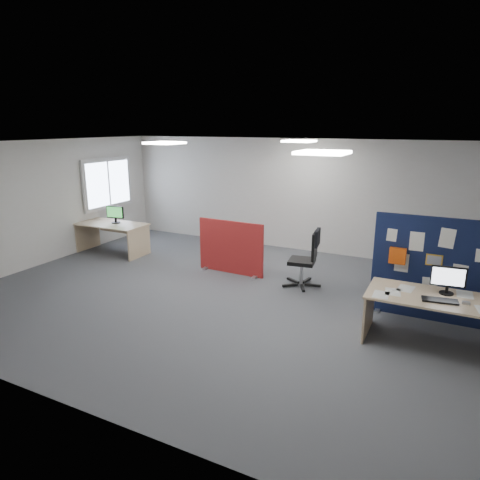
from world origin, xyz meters
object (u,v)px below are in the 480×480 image
at_px(navy_divider, 439,271).
at_px(monitor_second, 115,214).
at_px(monitor_main, 448,279).
at_px(main_desk, 443,308).
at_px(second_desk, 113,230).
at_px(office_chair, 308,255).
at_px(red_divider, 231,248).

xyz_separation_m(navy_divider, monitor_second, (-7.08, 0.67, 0.12)).
xyz_separation_m(monitor_main, monitor_second, (-7.22, 1.38, 0.00)).
relative_size(main_desk, monitor_main, 4.43).
relative_size(navy_divider, monitor_main, 4.44).
xyz_separation_m(navy_divider, monitor_main, (0.13, -0.70, 0.12)).
bearing_deg(monitor_main, second_desk, 162.86).
distance_m(second_desk, office_chair, 4.90).
bearing_deg(navy_divider, monitor_main, -79.17).
xyz_separation_m(second_desk, monitor_second, (0.06, 0.05, 0.40)).
distance_m(monitor_second, office_chair, 4.85).
distance_m(main_desk, monitor_second, 7.37).
height_order(red_divider, monitor_second, monitor_second).
bearing_deg(office_chair, second_desk, 170.59).
relative_size(navy_divider, main_desk, 1.00).
height_order(navy_divider, main_desk, navy_divider).
bearing_deg(monitor_main, main_desk, -103.10).
relative_size(navy_divider, red_divider, 1.36).
relative_size(red_divider, office_chair, 1.33).
relative_size(second_desk, office_chair, 1.50).
bearing_deg(second_desk, navy_divider, -4.97).
bearing_deg(office_chair, monitor_main, -35.34).
relative_size(main_desk, office_chair, 1.80).
distance_m(monitor_main, monitor_second, 7.35).
height_order(navy_divider, monitor_main, navy_divider).
xyz_separation_m(monitor_main, office_chair, (-2.38, 1.22, -0.32)).
relative_size(red_divider, second_desk, 0.89).
relative_size(main_desk, red_divider, 1.36).
xyz_separation_m(navy_divider, red_divider, (-3.92, 0.57, -0.29)).
distance_m(second_desk, monitor_second, 0.41).
xyz_separation_m(main_desk, monitor_main, (0.01, 0.14, 0.38)).
xyz_separation_m(monitor_main, second_desk, (-7.27, 1.32, -0.40)).
xyz_separation_m(navy_divider, second_desk, (-7.14, 0.62, -0.28)).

